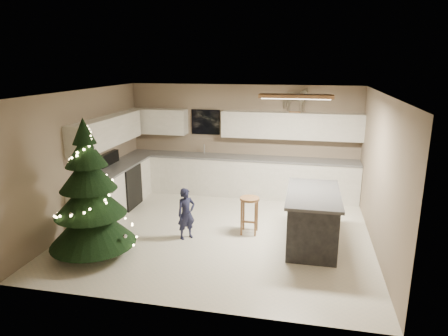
{
  "coord_description": "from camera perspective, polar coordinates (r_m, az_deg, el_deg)",
  "views": [
    {
      "loc": [
        1.51,
        -6.85,
        3.12
      ],
      "look_at": [
        0.0,
        0.35,
        1.15
      ],
      "focal_mm": 32.0,
      "sensor_mm": 36.0,
      "label": 1
    }
  ],
  "objects": [
    {
      "name": "cabinetry",
      "position": [
        9.15,
        -3.91,
        -0.0
      ],
      "size": [
        5.5,
        3.2,
        2.0
      ],
      "color": "white",
      "rests_on": "ground_plane"
    },
    {
      "name": "bar_stool",
      "position": [
        7.43,
        3.67,
        -5.5
      ],
      "size": [
        0.36,
        0.36,
        0.7
      ],
      "rotation": [
        0.0,
        0.0,
        -0.17
      ],
      "color": "#976841",
      "rests_on": "ground_plane"
    },
    {
      "name": "rocking_horse",
      "position": [
        9.22,
        10.17,
        9.62
      ],
      "size": [
        0.71,
        0.48,
        0.57
      ],
      "rotation": [
        0.0,
        0.0,
        1.26
      ],
      "color": "#976841",
      "rests_on": "cabinetry"
    },
    {
      "name": "room_shell",
      "position": [
        7.14,
        -0.39,
        3.93
      ],
      "size": [
        5.52,
        5.02,
        2.61
      ],
      "color": "gray",
      "rests_on": "ground_plane"
    },
    {
      "name": "ground_plane",
      "position": [
        7.68,
        -0.54,
        -8.99
      ],
      "size": [
        5.5,
        5.5,
        0.0
      ],
      "primitive_type": "plane",
      "color": "beige"
    },
    {
      "name": "christmas_tree",
      "position": [
        6.8,
        -18.6,
        -4.51
      ],
      "size": [
        1.44,
        1.39,
        2.29
      ],
      "rotation": [
        0.0,
        0.0,
        -0.06
      ],
      "color": "#3F2816",
      "rests_on": "ground_plane"
    },
    {
      "name": "island",
      "position": [
        7.16,
        12.47,
        -7.04
      ],
      "size": [
        0.9,
        1.7,
        0.95
      ],
      "color": "black",
      "rests_on": "ground_plane"
    },
    {
      "name": "toddler",
      "position": [
        7.25,
        -5.42,
        -6.51
      ],
      "size": [
        0.4,
        0.4,
        0.94
      ],
      "primitive_type": "imported",
      "rotation": [
        0.0,
        0.0,
        0.77
      ],
      "color": "black",
      "rests_on": "ground_plane"
    }
  ]
}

